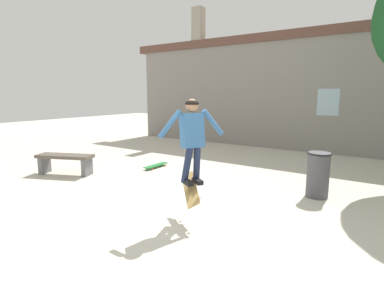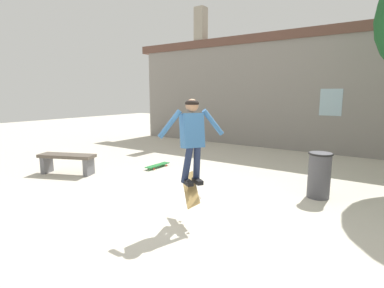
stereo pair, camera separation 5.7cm
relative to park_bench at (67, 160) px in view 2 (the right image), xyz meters
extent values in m
plane|color=beige|center=(3.72, -0.59, -0.37)|extent=(40.00, 40.00, 0.00)
cube|color=gray|center=(3.72, 6.82, 1.61)|extent=(13.76, 0.40, 3.96)
cube|color=brown|center=(3.72, 6.82, 3.76)|extent=(14.45, 0.52, 0.33)
cube|color=gray|center=(-0.33, 6.82, 4.61)|extent=(0.44, 0.44, 1.37)
cube|color=#99B7C6|center=(5.04, 6.61, 1.41)|extent=(0.70, 0.02, 0.90)
cube|color=brown|center=(0.00, 0.00, 0.11)|extent=(1.51, 0.96, 0.08)
cube|color=slate|center=(-0.56, -0.24, -0.15)|extent=(0.25, 0.38, 0.44)
cube|color=slate|center=(0.56, 0.24, -0.15)|extent=(0.25, 0.38, 0.44)
cylinder|color=#47474C|center=(5.77, 1.80, 0.09)|extent=(0.43, 0.43, 0.91)
torus|color=black|center=(5.77, 1.80, 0.53)|extent=(0.47, 0.47, 0.04)
cube|color=teal|center=(4.27, -0.49, 1.11)|extent=(0.43, 0.44, 0.57)
sphere|color=#A37556|center=(4.27, -0.49, 1.51)|extent=(0.29, 0.29, 0.21)
ellipsoid|color=black|center=(4.27, -0.49, 1.54)|extent=(0.30, 0.30, 0.12)
cylinder|color=#1E2847|center=(4.32, -0.42, 0.57)|extent=(0.26, 0.27, 0.66)
cube|color=black|center=(4.34, -0.44, 0.28)|extent=(0.27, 0.22, 0.07)
cylinder|color=#1E2847|center=(4.23, -0.56, 0.57)|extent=(0.30, 0.20, 0.66)
cube|color=black|center=(4.25, -0.58, 0.28)|extent=(0.27, 0.22, 0.07)
cylinder|color=teal|center=(4.47, -0.18, 1.23)|extent=(0.28, 0.37, 0.45)
cylinder|color=teal|center=(4.07, -0.80, 1.23)|extent=(0.28, 0.37, 0.45)
cube|color=#AD894C|center=(4.26, -0.53, 0.16)|extent=(0.72, 0.72, 0.39)
cylinder|color=silver|center=(4.53, -0.64, 0.09)|extent=(0.06, 0.07, 0.07)
cylinder|color=silver|center=(4.36, -0.75, -0.02)|extent=(0.06, 0.07, 0.07)
cylinder|color=silver|center=(4.19, -0.26, 0.26)|extent=(0.06, 0.07, 0.07)
cylinder|color=silver|center=(4.01, -0.36, 0.15)|extent=(0.06, 0.07, 0.07)
cube|color=#237F38|center=(1.48, 1.83, -0.29)|extent=(0.21, 0.84, 0.02)
cylinder|color=#DB3D33|center=(1.38, 2.09, -0.34)|extent=(0.02, 0.05, 0.05)
cylinder|color=#DB3D33|center=(1.59, 2.09, -0.34)|extent=(0.02, 0.05, 0.05)
cylinder|color=#DB3D33|center=(1.38, 1.57, -0.34)|extent=(0.02, 0.05, 0.05)
cylinder|color=#DB3D33|center=(1.59, 1.57, -0.34)|extent=(0.02, 0.05, 0.05)
camera|label=1|loc=(6.91, -4.41, 1.69)|focal=28.00mm
camera|label=2|loc=(6.96, -4.38, 1.69)|focal=28.00mm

